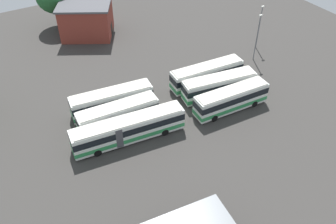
# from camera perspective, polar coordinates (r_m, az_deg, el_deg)

# --- Properties ---
(ground_plane) EXTENTS (94.66, 94.66, 0.00)m
(ground_plane) POSITION_cam_1_polar(r_m,az_deg,el_deg) (52.32, 0.55, 0.42)
(ground_plane) COLOR #383533
(bus_row0_slot0) EXTENTS (15.18, 4.30, 3.50)m
(bus_row0_slot0) POSITION_cam_1_polar(r_m,az_deg,el_deg) (46.65, -6.35, -2.72)
(bus_row0_slot0) COLOR silver
(bus_row0_slot0) RESTS_ON ground_plane
(bus_row0_slot1) EXTENTS (11.31, 3.31, 3.50)m
(bus_row0_slot1) POSITION_cam_1_polar(r_m,az_deg,el_deg) (48.94, -7.93, -0.48)
(bus_row0_slot1) COLOR silver
(bus_row0_slot1) RESTS_ON ground_plane
(bus_row0_slot2) EXTENTS (11.98, 4.03, 3.50)m
(bus_row0_slot2) POSITION_cam_1_polar(r_m,az_deg,el_deg) (51.57, -8.92, 1.81)
(bus_row0_slot2) COLOR silver
(bus_row0_slot2) RESTS_ON ground_plane
(bus_row1_slot0) EXTENTS (11.47, 3.23, 3.50)m
(bus_row1_slot0) POSITION_cam_1_polar(r_m,az_deg,el_deg) (52.04, 10.03, 2.06)
(bus_row1_slot0) COLOR silver
(bus_row1_slot0) RESTS_ON ground_plane
(bus_row1_slot1) EXTENTS (11.66, 4.41, 3.50)m
(bus_row1_slot1) POSITION_cam_1_polar(r_m,az_deg,el_deg) (54.39, 8.15, 4.17)
(bus_row1_slot1) COLOR silver
(bus_row1_slot1) RESTS_ON ground_plane
(bus_row1_slot2) EXTENTS (12.09, 3.46, 3.50)m
(bus_row1_slot2) POSITION_cam_1_polar(r_m,az_deg,el_deg) (56.67, 6.21, 5.97)
(bus_row1_slot2) COLOR silver
(bus_row1_slot2) RESTS_ON ground_plane
(depot_building) EXTENTS (12.70, 12.37, 6.43)m
(depot_building) POSITION_cam_1_polar(r_m,az_deg,el_deg) (72.25, -12.84, 14.34)
(depot_building) COLOR maroon
(depot_building) RESTS_ON ground_plane
(lamp_post_by_building) EXTENTS (0.56, 0.28, 7.98)m
(lamp_post_by_building) POSITION_cam_1_polar(r_m,az_deg,el_deg) (67.27, 14.37, 13.23)
(lamp_post_by_building) COLOR slate
(lamp_post_by_building) RESTS_ON ground_plane
(lamp_post_far_corner) EXTENTS (0.56, 0.28, 8.33)m
(lamp_post_far_corner) POSITION_cam_1_polar(r_m,az_deg,el_deg) (63.22, 14.02, 11.69)
(lamp_post_far_corner) COLOR slate
(lamp_post_far_corner) RESTS_ON ground_plane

